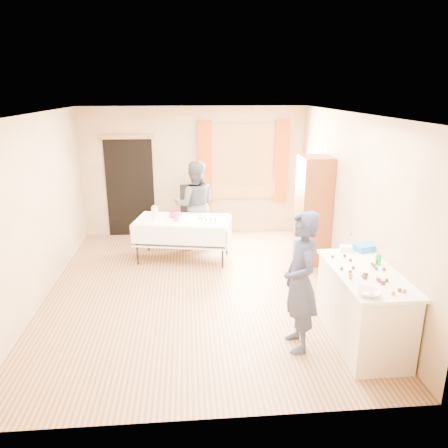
{
  "coord_description": "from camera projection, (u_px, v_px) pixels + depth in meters",
  "views": [
    {
      "loc": [
        -0.15,
        -6.07,
        2.93
      ],
      "look_at": [
        0.38,
        0.0,
        1.03
      ],
      "focal_mm": 35.0,
      "sensor_mm": 36.0,
      "label": 1
    }
  ],
  "objects": [
    {
      "name": "floor",
      "position": [
        199.0,
        290.0,
        6.66
      ],
      "size": [
        4.5,
        5.5,
        0.02
      ],
      "primitive_type": "cube",
      "color": "#9E7047",
      "rests_on": "ground"
    },
    {
      "name": "ceiling",
      "position": [
        196.0,
        113.0,
        5.88
      ],
      "size": [
        4.5,
        5.5,
        0.02
      ],
      "primitive_type": "cube",
      "color": "white",
      "rests_on": "floor"
    },
    {
      "name": "wall_back",
      "position": [
        194.0,
        172.0,
        8.89
      ],
      "size": [
        4.5,
        0.02,
        2.6
      ],
      "primitive_type": "cube",
      "color": "tan",
      "rests_on": "floor"
    },
    {
      "name": "wall_front",
      "position": [
        207.0,
        292.0,
        3.64
      ],
      "size": [
        4.5,
        0.02,
        2.6
      ],
      "primitive_type": "cube",
      "color": "tan",
      "rests_on": "floor"
    },
    {
      "name": "wall_left",
      "position": [
        36.0,
        210.0,
        6.08
      ],
      "size": [
        0.02,
        5.5,
        2.6
      ],
      "primitive_type": "cube",
      "color": "tan",
      "rests_on": "floor"
    },
    {
      "name": "wall_right",
      "position": [
        351.0,
        203.0,
        6.45
      ],
      "size": [
        0.02,
        5.5,
        2.6
      ],
      "primitive_type": "cube",
      "color": "tan",
      "rests_on": "floor"
    },
    {
      "name": "window_frame",
      "position": [
        243.0,
        162.0,
        8.88
      ],
      "size": [
        1.32,
        0.06,
        1.52
      ],
      "primitive_type": "cube",
      "color": "olive",
      "rests_on": "wall_back"
    },
    {
      "name": "window_pane",
      "position": [
        243.0,
        162.0,
        8.86
      ],
      "size": [
        1.2,
        0.02,
        1.4
      ],
      "primitive_type": "cube",
      "color": "white",
      "rests_on": "wall_back"
    },
    {
      "name": "curtain_left",
      "position": [
        205.0,
        163.0,
        8.77
      ],
      "size": [
        0.28,
        0.06,
        1.65
      ],
      "primitive_type": "cube",
      "color": "#A6400F",
      "rests_on": "wall_back"
    },
    {
      "name": "curtain_right",
      "position": [
        281.0,
        162.0,
        8.89
      ],
      "size": [
        0.28,
        0.06,
        1.65
      ],
      "primitive_type": "cube",
      "color": "#A6400F",
      "rests_on": "wall_back"
    },
    {
      "name": "doorway",
      "position": [
        130.0,
        188.0,
        8.85
      ],
      "size": [
        0.95,
        0.04,
        2.0
      ],
      "primitive_type": "cube",
      "color": "black",
      "rests_on": "floor"
    },
    {
      "name": "door_lintel",
      "position": [
        127.0,
        137.0,
        8.52
      ],
      "size": [
        1.05,
        0.06,
        0.08
      ],
      "primitive_type": "cube",
      "color": "olive",
      "rests_on": "wall_back"
    },
    {
      "name": "cabinet",
      "position": [
        313.0,
        211.0,
        7.46
      ],
      "size": [
        0.5,
        0.6,
        1.85
      ],
      "primitive_type": "cube",
      "color": "brown",
      "rests_on": "floor"
    },
    {
      "name": "counter",
      "position": [
        363.0,
        307.0,
        5.17
      ],
      "size": [
        0.72,
        1.51,
        0.91
      ],
      "color": "#F8E4C7",
      "rests_on": "floor"
    },
    {
      "name": "party_table",
      "position": [
        183.0,
        235.0,
        7.7
      ],
      "size": [
        1.77,
        1.15,
        0.75
      ],
      "rotation": [
        0.0,
        0.0,
        -0.2
      ],
      "color": "black",
      "rests_on": "floor"
    },
    {
      "name": "chair",
      "position": [
        193.0,
        225.0,
        8.68
      ],
      "size": [
        0.51,
        0.51,
        1.12
      ],
      "rotation": [
        0.0,
        0.0,
        0.13
      ],
      "color": "black",
      "rests_on": "floor"
    },
    {
      "name": "girl",
      "position": [
        300.0,
        282.0,
        4.94
      ],
      "size": [
        0.65,
        0.46,
        1.66
      ],
      "primitive_type": "imported",
      "rotation": [
        0.0,
        0.0,
        -1.52
      ],
      "color": "#232947",
      "rests_on": "floor"
    },
    {
      "name": "woman",
      "position": [
        195.0,
        205.0,
        8.22
      ],
      "size": [
        0.84,
        0.68,
        1.66
      ],
      "primitive_type": "imported",
      "rotation": [
        0.0,
        0.0,
        3.11
      ],
      "color": "black",
      "rests_on": "floor"
    },
    {
      "name": "soda_can",
      "position": [
        378.0,
        260.0,
        5.2
      ],
      "size": [
        0.07,
        0.07,
        0.12
      ],
      "primitive_type": "cylinder",
      "rotation": [
        0.0,
        0.0,
        0.0
      ],
      "color": "#0F942D",
      "rests_on": "counter"
    },
    {
      "name": "mixing_bowl",
      "position": [
        368.0,
        293.0,
        4.44
      ],
      "size": [
        0.4,
        0.4,
        0.06
      ],
      "primitive_type": "imported",
      "rotation": [
        0.0,
        0.0,
        -0.4
      ],
      "color": "white",
      "rests_on": "counter"
    },
    {
      "name": "foam_block",
      "position": [
        346.0,
        249.0,
        5.62
      ],
      "size": [
        0.17,
        0.14,
        0.08
      ],
      "primitive_type": "cube",
      "rotation": [
        0.0,
        0.0,
        -0.28
      ],
      "color": "white",
      "rests_on": "counter"
    },
    {
      "name": "blue_basket",
      "position": [
        365.0,
        247.0,
        5.67
      ],
      "size": [
        0.35,
        0.28,
        0.08
      ],
      "primitive_type": "cube",
      "rotation": [
        0.0,
        0.0,
        0.3
      ],
      "color": "blue",
      "rests_on": "counter"
    },
    {
      "name": "pitcher",
      "position": [
        155.0,
        213.0,
        7.55
      ],
      "size": [
        0.12,
        0.12,
        0.22
      ],
      "primitive_type": "cylinder",
      "rotation": [
        0.0,
        0.0,
        -0.11
      ],
      "color": "silver",
      "rests_on": "party_table"
    },
    {
      "name": "cup_red",
      "position": [
        174.0,
        214.0,
        7.67
      ],
      "size": [
        0.22,
        0.22,
        0.12
      ],
      "primitive_type": "imported",
      "rotation": [
        0.0,
        0.0,
        -0.23
      ],
      "color": "red",
      "rests_on": "party_table"
    },
    {
      "name": "cup_rainbow",
      "position": [
        177.0,
        218.0,
        7.47
      ],
      "size": [
        0.21,
        0.21,
        0.12
      ],
      "primitive_type": "imported",
      "rotation": [
        0.0,
        0.0,
        -0.32
      ],
      "color": "red",
      "rests_on": "party_table"
    },
    {
      "name": "small_bowl",
      "position": [
        202.0,
        217.0,
        7.64
      ],
      "size": [
        0.17,
        0.17,
        0.05
      ],
      "primitive_type": "imported",
      "rotation": [
        0.0,
        0.0,
        -0.03
      ],
      "color": "white",
      "rests_on": "party_table"
    },
    {
      "name": "pastry_tray",
      "position": [
        211.0,
        221.0,
        7.46
      ],
      "size": [
        0.3,
        0.22,
        0.02
      ],
      "primitive_type": "cube",
      "rotation": [
        0.0,
        0.0,
        0.09
      ],
      "color": "white",
      "rests_on": "party_table"
    },
    {
      "name": "bottle",
      "position": [
        154.0,
        210.0,
        7.81
      ],
      "size": [
        0.11,
        0.11,
        0.18
      ],
      "primitive_type": "imported",
      "rotation": [
        0.0,
        0.0,
        -0.2
      ],
      "color": "white",
      "rests_on": "party_table"
    },
    {
      "name": "cake_balls",
      "position": [
        368.0,
        275.0,
        4.88
      ],
      "size": [
        0.52,
        1.14,
        0.04
      ],
      "color": "#3F2314",
      "rests_on": "counter"
    }
  ]
}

